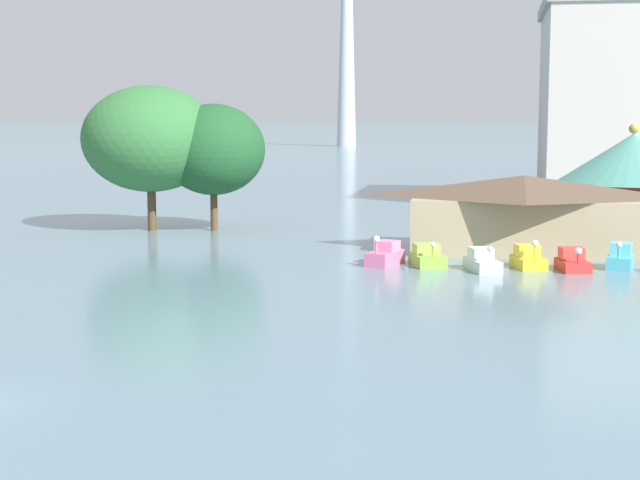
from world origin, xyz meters
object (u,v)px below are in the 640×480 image
Objects in this scene: pedal_boat_cyan at (620,258)px; boathouse at (524,212)px; pedal_boat_pink at (385,255)px; green_roof_pavilion at (632,177)px; pedal_boat_white at (482,262)px; pedal_boat_red at (573,262)px; shoreline_tree_mid at (213,150)px; pedal_boat_yellow at (528,259)px; pedal_boat_lime at (427,257)px; shoreline_tree_tall_left at (150,139)px.

boathouse is at bearing -128.00° from pedal_boat_cyan.
green_roof_pavilion reaches higher than pedal_boat_pink.
boathouse is at bearing 144.07° from pedal_boat_white.
shoreline_tree_mid reaches higher than pedal_boat_red.
pedal_boat_yellow is at bearing -88.90° from boathouse.
shoreline_tree_mid is at bearing -104.77° from pedal_boat_cyan.
pedal_boat_yellow is (2.53, 1.51, 0.02)m from pedal_boat_white.
pedal_boat_lime is at bearing -74.00° from pedal_boat_cyan.
pedal_boat_cyan is 8.23m from boathouse.
green_roof_pavilion is 1.12× the size of shoreline_tree_mid.
pedal_boat_lime is 9.03m from boathouse.
shoreline_tree_mid is at bearing -148.20° from pedal_boat_white.
shoreline_tree_tall_left is at bearing -141.95° from pedal_boat_lime.
pedal_boat_cyan is at bearing 75.08° from pedal_boat_lime.
pedal_boat_yellow is 2.44m from pedal_boat_red.
pedal_boat_lime is 0.21× the size of boathouse.
pedal_boat_red is at bearing -71.05° from boathouse.
pedal_boat_pink is 24.18m from shoreline_tree_tall_left.
green_roof_pavilion is at bearing 4.41° from shoreline_tree_tall_left.
green_roof_pavilion is at bearing 139.08° from pedal_boat_yellow.
pedal_boat_cyan is at bearing -22.19° from shoreline_tree_tall_left.
shoreline_tree_mid is (-14.29, 14.61, 5.41)m from pedal_boat_pink.
shoreline_tree_mid reaches higher than pedal_boat_lime.
shoreline_tree_mid is (-19.78, 15.79, 5.47)m from pedal_boat_white.
pedal_boat_lime is 7.99m from pedal_boat_red.
pedal_boat_white is 20.69m from green_roof_pavilion.
pedal_boat_pink is at bearing -106.44° from pedal_boat_lime.
pedal_boat_cyan is (2.66, 1.14, 0.08)m from pedal_boat_red.
shoreline_tree_tall_left is 4.66m from shoreline_tree_mid.
pedal_boat_red is 17.94m from green_roof_pavilion.
pedal_boat_pink is 0.29× the size of green_roof_pavilion.
pedal_boat_yellow is at bearing 111.11° from pedal_boat_pink.
pedal_boat_pink is 0.33× the size of shoreline_tree_mid.
pedal_boat_lime is at bearing -103.87° from pedal_boat_red.
pedal_boat_white is 4.98m from pedal_boat_red.
shoreline_tree_tall_left is (-26.84, 13.54, 6.23)m from pedal_boat_yellow.
shoreline_tree_mid is (-27.33, 13.74, 5.40)m from pedal_boat_cyan.
pedal_boat_pink is 0.95× the size of pedal_boat_white.
pedal_boat_lime is at bearing 111.39° from pedal_boat_pink.
pedal_boat_white is 7.83m from pedal_boat_cyan.
green_roof_pavilion reaches higher than pedal_boat_yellow.
pedal_boat_pink is at bearing -45.63° from shoreline_tree_mid.
pedal_boat_red is (7.98, -0.38, 0.01)m from pedal_boat_lime.
shoreline_tree_mid is at bearing -138.59° from pedal_boat_yellow.
boathouse is at bearing 165.15° from pedal_boat_yellow.
pedal_boat_red is 0.27× the size of green_roof_pavilion.
shoreline_tree_tall_left reaches higher than pedal_boat_red.
boathouse is (-5.16, 6.13, 1.93)m from pedal_boat_cyan.
pedal_boat_cyan is at bearing 102.09° from pedal_boat_red.
pedal_boat_yellow is 1.16× the size of pedal_boat_cyan.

